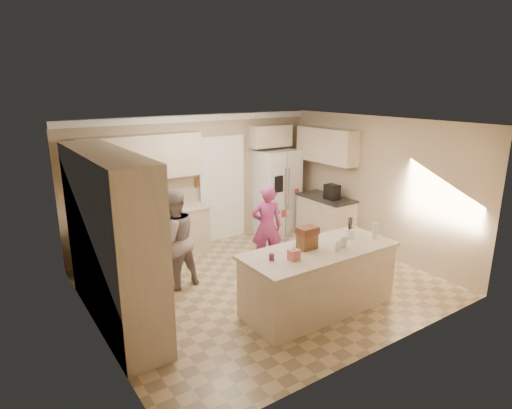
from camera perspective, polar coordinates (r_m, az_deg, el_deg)
floor at (r=7.14m, az=0.93°, el=-10.54°), size 5.20×4.60×0.02m
ceiling at (r=6.43m, az=1.03°, el=10.91°), size 5.20×4.60×0.02m
wall_back at (r=8.60m, az=-7.91°, el=3.14°), size 5.20×0.02×2.60m
wall_front at (r=5.06m, az=16.28°, el=-6.37°), size 5.20×0.02×2.60m
wall_left at (r=5.66m, az=-21.29°, el=-4.46°), size 0.02×4.60×2.60m
wall_right at (r=8.40m, az=15.73°, el=2.39°), size 0.02×4.60×2.60m
crown_back at (r=8.38m, az=-8.07°, el=11.31°), size 5.20×0.08×0.12m
pantry_bank at (r=5.95m, az=-18.72°, el=-4.52°), size 0.60×2.60×2.35m
back_base_cab at (r=8.13m, az=-13.99°, el=-4.24°), size 2.20×0.60×0.88m
back_countertop at (r=7.98m, az=-14.18°, el=-1.15°), size 2.24×0.63×0.04m
back_upper_cab at (r=7.89m, az=-15.00°, el=6.06°), size 2.20×0.35×0.80m
doorway_opening at (r=8.88m, az=-4.59°, el=1.98°), size 0.90×0.06×2.10m
doorway_casing at (r=8.85m, az=-4.47°, el=1.93°), size 1.02×0.03×2.22m
wall_frame_upper at (r=8.52m, az=-7.73°, el=4.75°), size 0.15×0.02×0.20m
wall_frame_lower at (r=8.58m, az=-7.67°, el=2.98°), size 0.15×0.02×0.20m
refrigerator at (r=9.39m, az=2.73°, el=1.83°), size 0.94×0.75×1.80m
fridge_seam at (r=9.12m, az=4.06°, el=1.38°), size 0.02×0.02×1.78m
fridge_dispenser at (r=8.92m, az=3.02°, el=2.73°), size 0.22×0.03×0.35m
fridge_handle_l at (r=9.04m, az=3.89°, el=2.24°), size 0.02×0.02×0.85m
fridge_handle_r at (r=9.11m, az=4.39°, el=2.32°), size 0.02×0.02×0.85m
over_fridge_cab at (r=9.15m, az=1.83°, el=9.11°), size 0.95×0.35×0.45m
right_base_cab at (r=9.06m, az=9.26°, el=-1.91°), size 0.60×1.20×0.88m
right_countertop at (r=8.93m, az=9.34°, el=0.89°), size 0.63×1.24×0.04m
right_upper_cab at (r=8.96m, az=9.39°, el=7.80°), size 0.35×1.50×0.70m
coffee_maker at (r=8.72m, az=10.10°, el=1.66°), size 0.22×0.28×0.30m
island_base at (r=6.29m, az=8.32°, el=-9.97°), size 2.20×0.90×0.88m
island_top at (r=6.10m, az=8.49°, el=-6.07°), size 2.28×0.96×0.05m
utensil_crock at (r=6.54m, az=12.45°, el=-3.86°), size 0.13×0.13×0.15m
tissue_box at (r=5.66m, az=5.07°, el=-6.69°), size 0.13×0.13×0.14m
tissue_plume at (r=5.62m, az=5.09°, el=-5.65°), size 0.08×0.08×0.08m
dollhouse_body at (r=6.03m, az=6.84°, el=-4.91°), size 0.26×0.18×0.22m
dollhouse_roof at (r=5.98m, az=6.89°, el=-3.47°), size 0.28×0.20×0.10m
jam_jar at (r=5.64m, az=2.10°, el=-7.01°), size 0.07×0.07×0.09m
greeting_card_a at (r=6.03m, az=10.87°, el=-5.39°), size 0.12×0.06×0.16m
greeting_card_b at (r=6.17m, az=11.54°, el=-4.96°), size 0.12×0.05×0.16m
water_bottle at (r=6.61m, az=15.53°, el=-3.43°), size 0.07×0.07×0.24m
shaker_salt at (r=6.77m, az=12.40°, el=-3.43°), size 0.05×0.05×0.09m
shaker_pepper at (r=6.82m, az=12.81°, el=-3.32°), size 0.05×0.05×0.09m
teen_boy at (r=6.85m, az=-10.86°, el=-4.61°), size 0.86×0.71×1.61m
teen_girl at (r=7.50m, az=1.44°, el=-2.98°), size 0.65×0.56×1.49m
fridge_magnets at (r=9.12m, az=4.10°, el=1.37°), size 0.76×0.02×1.44m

